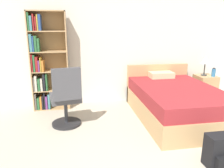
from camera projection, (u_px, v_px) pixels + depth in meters
name	position (u px, v px, depth m)	size (l,w,h in m)	color
wall_back	(135.00, 43.00, 4.78)	(9.00, 0.06, 2.60)	silver
bookshelf	(45.00, 64.00, 4.31)	(0.71, 0.29, 1.94)	tan
bed	(175.00, 101.00, 4.06)	(1.38, 2.07, 0.84)	tan
office_chair	(66.00, 99.00, 3.59)	(0.56, 0.63, 1.04)	#232326
nightstand	(205.00, 88.00, 4.94)	(0.40, 0.46, 0.59)	tan
table_lamp	(205.00, 60.00, 4.78)	(0.20, 0.20, 0.45)	#333333
water_bottle	(214.00, 72.00, 4.76)	(0.08, 0.08, 0.19)	teal
backpack_black	(220.00, 152.00, 2.61)	(0.32, 0.28, 0.41)	black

